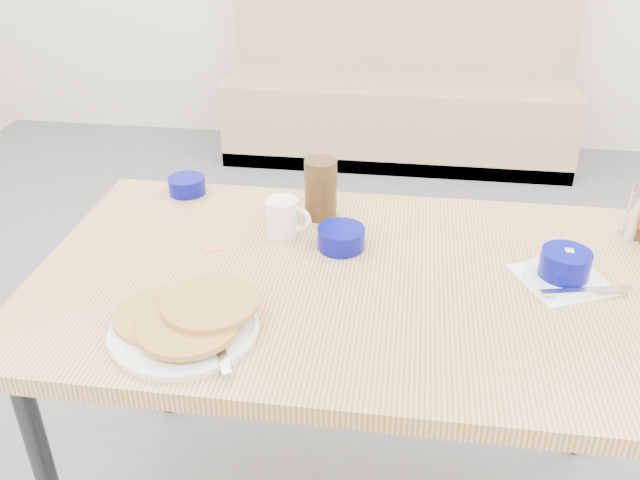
# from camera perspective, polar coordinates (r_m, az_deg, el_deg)

# --- Properties ---
(booth_bench) EXTENTS (1.90, 0.56, 1.22)m
(booth_bench) POSITION_cam_1_polar(r_m,az_deg,el_deg) (3.92, 6.62, 12.07)
(booth_bench) COLOR tan
(booth_bench) RESTS_ON ground
(dining_table) EXTENTS (1.40, 0.80, 0.76)m
(dining_table) POSITION_cam_1_polar(r_m,az_deg,el_deg) (1.47, 3.61, -5.12)
(dining_table) COLOR tan
(dining_table) RESTS_ON ground
(pancake_plate) EXTENTS (0.28, 0.28, 0.05)m
(pancake_plate) POSITION_cam_1_polar(r_m,az_deg,el_deg) (1.29, -11.25, -6.76)
(pancake_plate) COLOR white
(pancake_plate) RESTS_ON dining_table
(coffee_mug) EXTENTS (0.11, 0.08, 0.09)m
(coffee_mug) POSITION_cam_1_polar(r_m,az_deg,el_deg) (1.57, -3.10, 1.99)
(coffee_mug) COLOR white
(coffee_mug) RESTS_ON dining_table
(grits_setting) EXTENTS (0.24, 0.22, 0.07)m
(grits_setting) POSITION_cam_1_polar(r_m,az_deg,el_deg) (1.49, 19.90, -2.25)
(grits_setting) COLOR white
(grits_setting) RESTS_ON dining_table
(creamer_bowl) EXTENTS (0.10, 0.10, 0.04)m
(creamer_bowl) POSITION_cam_1_polar(r_m,az_deg,el_deg) (1.81, -11.14, 4.54)
(creamer_bowl) COLOR #050874
(creamer_bowl) RESTS_ON dining_table
(butter_bowl) EXTENTS (0.11, 0.11, 0.05)m
(butter_bowl) POSITION_cam_1_polar(r_m,az_deg,el_deg) (1.52, 1.80, 0.16)
(butter_bowl) COLOR #050874
(butter_bowl) RESTS_ON dining_table
(amber_tumbler) EXTENTS (0.08, 0.08, 0.15)m
(amber_tumbler) POSITION_cam_1_polar(r_m,az_deg,el_deg) (1.63, 0.06, 4.33)
(amber_tumbler) COLOR #3E2914
(amber_tumbler) RESTS_ON dining_table
(sugar_wrapper) EXTENTS (0.05, 0.04, 0.00)m
(sugar_wrapper) POSITION_cam_1_polar(r_m,az_deg,el_deg) (1.54, -9.05, -0.77)
(sugar_wrapper) COLOR #DF744A
(sugar_wrapper) RESTS_ON dining_table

